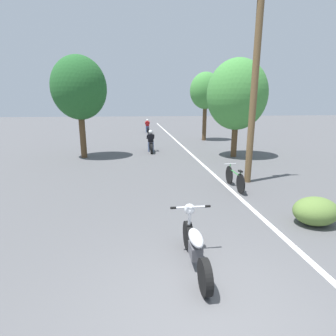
{
  "coord_description": "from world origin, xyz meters",
  "views": [
    {
      "loc": [
        -0.99,
        -2.99,
        2.93
      ],
      "look_at": [
        0.0,
        5.15,
        0.9
      ],
      "focal_mm": 28.0,
      "sensor_mm": 36.0,
      "label": 1
    }
  ],
  "objects_px": {
    "roadside_tree_left": "(79,88)",
    "motorcycle_foreground": "(195,245)",
    "utility_pole": "(255,85)",
    "motorcycle_rider_lead": "(151,143)",
    "roadside_tree_right_far": "(205,91)",
    "bicycle_parked": "(235,178)",
    "motorcycle_rider_far": "(148,127)",
    "roadside_tree_right_near": "(237,95)"
  },
  "relations": [
    {
      "from": "utility_pole",
      "to": "roadside_tree_right_far",
      "type": "relative_size",
      "value": 1.31
    },
    {
      "from": "roadside_tree_right_near",
      "to": "motorcycle_foreground",
      "type": "relative_size",
      "value": 2.72
    },
    {
      "from": "utility_pole",
      "to": "motorcycle_rider_lead",
      "type": "height_order",
      "value": "utility_pole"
    },
    {
      "from": "roadside_tree_right_near",
      "to": "bicycle_parked",
      "type": "bearing_deg",
      "value": -110.34
    },
    {
      "from": "utility_pole",
      "to": "motorcycle_rider_far",
      "type": "xyz_separation_m",
      "value": [
        -2.99,
        18.15,
        -3.05
      ]
    },
    {
      "from": "roadside_tree_left",
      "to": "motorcycle_rider_lead",
      "type": "distance_m",
      "value": 5.14
    },
    {
      "from": "utility_pole",
      "to": "bicycle_parked",
      "type": "bearing_deg",
      "value": -138.45
    },
    {
      "from": "bicycle_parked",
      "to": "motorcycle_foreground",
      "type": "bearing_deg",
      "value": -119.16
    },
    {
      "from": "roadside_tree_right_near",
      "to": "motorcycle_rider_lead",
      "type": "relative_size",
      "value": 2.57
    },
    {
      "from": "motorcycle_rider_lead",
      "to": "bicycle_parked",
      "type": "distance_m",
      "value": 8.07
    },
    {
      "from": "motorcycle_foreground",
      "to": "motorcycle_rider_far",
      "type": "distance_m",
      "value": 23.14
    },
    {
      "from": "motorcycle_rider_lead",
      "to": "roadside_tree_right_near",
      "type": "bearing_deg",
      "value": -25.42
    },
    {
      "from": "roadside_tree_left",
      "to": "motorcycle_rider_lead",
      "type": "xyz_separation_m",
      "value": [
        3.79,
        1.41,
        -3.18
      ]
    },
    {
      "from": "utility_pole",
      "to": "roadside_tree_right_near",
      "type": "relative_size",
      "value": 1.32
    },
    {
      "from": "utility_pole",
      "to": "roadside_tree_left",
      "type": "bearing_deg",
      "value": 141.87
    },
    {
      "from": "motorcycle_rider_far",
      "to": "bicycle_parked",
      "type": "relative_size",
      "value": 1.17
    },
    {
      "from": "roadside_tree_right_far",
      "to": "motorcycle_rider_far",
      "type": "relative_size",
      "value": 2.56
    },
    {
      "from": "utility_pole",
      "to": "roadside_tree_right_near",
      "type": "xyz_separation_m",
      "value": [
        1.25,
        4.81,
        -0.2
      ]
    },
    {
      "from": "utility_pole",
      "to": "motorcycle_foreground",
      "type": "xyz_separation_m",
      "value": [
        -3.19,
        -5.0,
        -3.16
      ]
    },
    {
      "from": "motorcycle_rider_far",
      "to": "roadside_tree_right_far",
      "type": "bearing_deg",
      "value": -56.41
    },
    {
      "from": "utility_pole",
      "to": "motorcycle_foreground",
      "type": "distance_m",
      "value": 6.72
    },
    {
      "from": "roadside_tree_left",
      "to": "motorcycle_foreground",
      "type": "bearing_deg",
      "value": -69.74
    },
    {
      "from": "motorcycle_rider_lead",
      "to": "bicycle_parked",
      "type": "xyz_separation_m",
      "value": [
        2.51,
        -7.67,
        -0.15
      ]
    },
    {
      "from": "motorcycle_foreground",
      "to": "motorcycle_rider_lead",
      "type": "height_order",
      "value": "motorcycle_rider_lead"
    },
    {
      "from": "roadside_tree_right_far",
      "to": "motorcycle_rider_far",
      "type": "bearing_deg",
      "value": 123.59
    },
    {
      "from": "roadside_tree_right_far",
      "to": "motorcycle_rider_far",
      "type": "height_order",
      "value": "roadside_tree_right_far"
    },
    {
      "from": "roadside_tree_right_far",
      "to": "bicycle_parked",
      "type": "relative_size",
      "value": 3.01
    },
    {
      "from": "roadside_tree_right_far",
      "to": "motorcycle_rider_lead",
      "type": "relative_size",
      "value": 2.59
    },
    {
      "from": "utility_pole",
      "to": "motorcycle_rider_lead",
      "type": "relative_size",
      "value": 3.4
    },
    {
      "from": "roadside_tree_right_far",
      "to": "roadside_tree_left",
      "type": "xyz_separation_m",
      "value": [
        -8.41,
        -6.09,
        -0.17
      ]
    },
    {
      "from": "roadside_tree_left",
      "to": "motorcycle_rider_far",
      "type": "height_order",
      "value": "roadside_tree_left"
    },
    {
      "from": "motorcycle_rider_far",
      "to": "bicycle_parked",
      "type": "bearing_deg",
      "value": -83.35
    },
    {
      "from": "motorcycle_foreground",
      "to": "bicycle_parked",
      "type": "xyz_separation_m",
      "value": [
        2.4,
        4.3,
        -0.05
      ]
    },
    {
      "from": "roadside_tree_left",
      "to": "motorcycle_foreground",
      "type": "xyz_separation_m",
      "value": [
        3.9,
        -10.56,
        -3.28
      ]
    },
    {
      "from": "roadside_tree_right_near",
      "to": "motorcycle_rider_far",
      "type": "relative_size",
      "value": 2.53
    },
    {
      "from": "roadside_tree_right_near",
      "to": "roadside_tree_left",
      "type": "relative_size",
      "value": 0.98
    },
    {
      "from": "motorcycle_foreground",
      "to": "roadside_tree_right_near",
      "type": "bearing_deg",
      "value": 65.64
    },
    {
      "from": "roadside_tree_right_near",
      "to": "motorcycle_foreground",
      "type": "distance_m",
      "value": 11.16
    },
    {
      "from": "motorcycle_rider_far",
      "to": "bicycle_parked",
      "type": "height_order",
      "value": "motorcycle_rider_far"
    },
    {
      "from": "motorcycle_rider_lead",
      "to": "motorcycle_rider_far",
      "type": "xyz_separation_m",
      "value": [
        0.31,
        11.17,
        0.01
      ]
    },
    {
      "from": "utility_pole",
      "to": "motorcycle_rider_far",
      "type": "height_order",
      "value": "utility_pole"
    },
    {
      "from": "roadside_tree_right_near",
      "to": "roadside_tree_right_far",
      "type": "xyz_separation_m",
      "value": [
        0.07,
        6.85,
        0.49
      ]
    }
  ]
}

